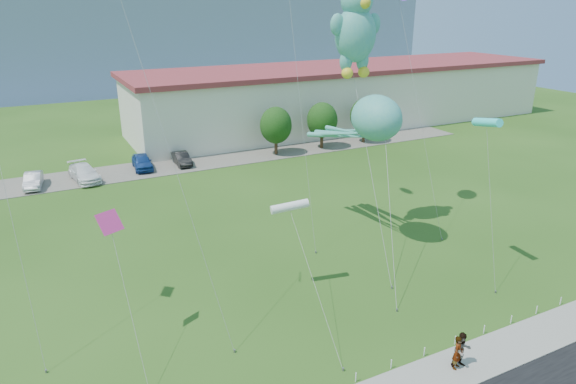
{
  "coord_description": "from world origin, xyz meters",
  "views": [
    {
      "loc": [
        -14.32,
        -16.75,
        16.18
      ],
      "look_at": [
        -1.72,
        8.0,
        5.95
      ],
      "focal_mm": 32.0,
      "sensor_mm": 36.0,
      "label": 1
    }
  ],
  "objects_px": {
    "pedestrian_left": "(458,353)",
    "parked_car_white": "(84,173)",
    "pedestrian_right": "(462,350)",
    "parked_car_black": "(182,158)",
    "octopus_kite": "(367,124)",
    "parked_car_silver": "(33,180)",
    "warehouse": "(347,95)",
    "parked_car_blue": "(142,162)",
    "teddy_bear_kite": "(356,27)"
  },
  "relations": [
    {
      "from": "pedestrian_left",
      "to": "parked_car_silver",
      "type": "height_order",
      "value": "pedestrian_left"
    },
    {
      "from": "parked_car_white",
      "to": "teddy_bear_kite",
      "type": "bearing_deg",
      "value": -61.82
    },
    {
      "from": "parked_car_blue",
      "to": "parked_car_black",
      "type": "bearing_deg",
      "value": -1.24
    },
    {
      "from": "pedestrian_left",
      "to": "parked_car_blue",
      "type": "relative_size",
      "value": 0.38
    },
    {
      "from": "pedestrian_left",
      "to": "octopus_kite",
      "type": "xyz_separation_m",
      "value": [
        4.04,
        13.71,
        7.61
      ]
    },
    {
      "from": "warehouse",
      "to": "pedestrian_left",
      "type": "height_order",
      "value": "warehouse"
    },
    {
      "from": "parked_car_black",
      "to": "parked_car_blue",
      "type": "bearing_deg",
      "value": 175.56
    },
    {
      "from": "warehouse",
      "to": "teddy_bear_kite",
      "type": "relative_size",
      "value": 3.47
    },
    {
      "from": "pedestrian_right",
      "to": "parked_car_silver",
      "type": "xyz_separation_m",
      "value": [
        -16.92,
        36.91,
        -0.27
      ]
    },
    {
      "from": "parked_car_silver",
      "to": "parked_car_white",
      "type": "distance_m",
      "value": 4.49
    },
    {
      "from": "pedestrian_right",
      "to": "parked_car_blue",
      "type": "distance_m",
      "value": 38.63
    },
    {
      "from": "warehouse",
      "to": "parked_car_silver",
      "type": "distance_m",
      "value": 42.3
    },
    {
      "from": "pedestrian_right",
      "to": "parked_car_white",
      "type": "xyz_separation_m",
      "value": [
        -12.43,
        36.85,
        -0.19
      ]
    },
    {
      "from": "parked_car_white",
      "to": "octopus_kite",
      "type": "distance_m",
      "value": 29.31
    },
    {
      "from": "parked_car_silver",
      "to": "parked_car_blue",
      "type": "xyz_separation_m",
      "value": [
        10.26,
        1.14,
        0.09
      ]
    },
    {
      "from": "parked_car_white",
      "to": "teddy_bear_kite",
      "type": "distance_m",
      "value": 30.23
    },
    {
      "from": "parked_car_silver",
      "to": "teddy_bear_kite",
      "type": "relative_size",
      "value": 0.23
    },
    {
      "from": "parked_car_blue",
      "to": "warehouse",
      "type": "bearing_deg",
      "value": 19.94
    },
    {
      "from": "parked_car_blue",
      "to": "teddy_bear_kite",
      "type": "bearing_deg",
      "value": -61.14
    },
    {
      "from": "pedestrian_left",
      "to": "teddy_bear_kite",
      "type": "height_order",
      "value": "teddy_bear_kite"
    },
    {
      "from": "pedestrian_right",
      "to": "parked_car_silver",
      "type": "relative_size",
      "value": 0.44
    },
    {
      "from": "warehouse",
      "to": "parked_car_black",
      "type": "distance_m",
      "value": 28.38
    },
    {
      "from": "parked_car_silver",
      "to": "teddy_bear_kite",
      "type": "distance_m",
      "value": 32.92
    },
    {
      "from": "pedestrian_right",
      "to": "parked_car_silver",
      "type": "distance_m",
      "value": 40.6
    },
    {
      "from": "octopus_kite",
      "to": "teddy_bear_kite",
      "type": "xyz_separation_m",
      "value": [
        -0.05,
        1.71,
        6.13
      ]
    },
    {
      "from": "warehouse",
      "to": "parked_car_white",
      "type": "height_order",
      "value": "warehouse"
    },
    {
      "from": "warehouse",
      "to": "parked_car_white",
      "type": "bearing_deg",
      "value": -164.86
    },
    {
      "from": "pedestrian_right",
      "to": "parked_car_black",
      "type": "xyz_separation_m",
      "value": [
        -2.61,
        37.67,
        -0.29
      ]
    },
    {
      "from": "pedestrian_left",
      "to": "parked_car_white",
      "type": "relative_size",
      "value": 0.33
    },
    {
      "from": "pedestrian_left",
      "to": "parked_car_white",
      "type": "distance_m",
      "value": 38.81
    },
    {
      "from": "pedestrian_right",
      "to": "parked_car_blue",
      "type": "relative_size",
      "value": 0.4
    },
    {
      "from": "warehouse",
      "to": "parked_car_white",
      "type": "relative_size",
      "value": 11.79
    },
    {
      "from": "octopus_kite",
      "to": "pedestrian_right",
      "type": "bearing_deg",
      "value": -105.45
    },
    {
      "from": "pedestrian_left",
      "to": "parked_car_white",
      "type": "height_order",
      "value": "pedestrian_left"
    },
    {
      "from": "pedestrian_right",
      "to": "parked_car_black",
      "type": "distance_m",
      "value": 37.76
    },
    {
      "from": "pedestrian_right",
      "to": "pedestrian_left",
      "type": "bearing_deg",
      "value": -164.33
    },
    {
      "from": "warehouse",
      "to": "parked_car_blue",
      "type": "height_order",
      "value": "warehouse"
    },
    {
      "from": "warehouse",
      "to": "parked_car_blue",
      "type": "relative_size",
      "value": 13.62
    },
    {
      "from": "parked_car_white",
      "to": "teddy_bear_kite",
      "type": "height_order",
      "value": "teddy_bear_kite"
    },
    {
      "from": "pedestrian_left",
      "to": "teddy_bear_kite",
      "type": "relative_size",
      "value": 0.1
    },
    {
      "from": "warehouse",
      "to": "teddy_bear_kite",
      "type": "xyz_separation_m",
      "value": [
        -20.33,
        -31.31,
        10.57
      ]
    },
    {
      "from": "parked_car_white",
      "to": "parked_car_black",
      "type": "bearing_deg",
      "value": -4.12
    },
    {
      "from": "parked_car_silver",
      "to": "parked_car_black",
      "type": "xyz_separation_m",
      "value": [
        14.32,
        0.76,
        -0.02
      ]
    },
    {
      "from": "pedestrian_right",
      "to": "parked_car_white",
      "type": "relative_size",
      "value": 0.35
    },
    {
      "from": "teddy_bear_kite",
      "to": "pedestrian_right",
      "type": "bearing_deg",
      "value": -103.64
    },
    {
      "from": "warehouse",
      "to": "parked_car_black",
      "type": "relative_size",
      "value": 15.25
    },
    {
      "from": "parked_car_silver",
      "to": "teddy_bear_kite",
      "type": "height_order",
      "value": "teddy_bear_kite"
    },
    {
      "from": "parked_car_blue",
      "to": "pedestrian_left",
      "type": "bearing_deg",
      "value": -76.26
    },
    {
      "from": "parked_car_silver",
      "to": "parked_car_black",
      "type": "distance_m",
      "value": 14.34
    },
    {
      "from": "parked_car_black",
      "to": "teddy_bear_kite",
      "type": "xyz_separation_m",
      "value": [
        6.35,
        -22.25,
        13.98
      ]
    }
  ]
}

